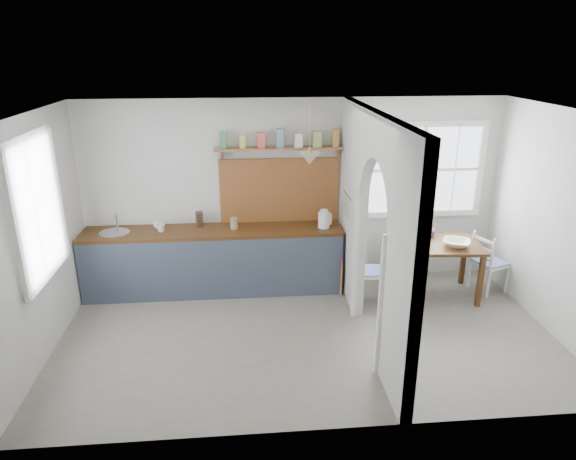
{
  "coord_description": "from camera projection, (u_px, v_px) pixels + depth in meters",
  "views": [
    {
      "loc": [
        -0.71,
        -5.27,
        3.25
      ],
      "look_at": [
        -0.18,
        0.53,
        1.14
      ],
      "focal_mm": 32.0,
      "sensor_mm": 36.0,
      "label": 1
    }
  ],
  "objects": [
    {
      "name": "mug_a",
      "position": [
        161.0,
        228.0,
        6.83
      ],
      "size": [
        0.15,
        0.15,
        0.11
      ],
      "primitive_type": "imported",
      "rotation": [
        0.0,
        0.0,
        0.37
      ],
      "color": "silver",
      "rests_on": "counter"
    },
    {
      "name": "backsplash",
      "position": [
        280.0,
        190.0,
        7.1
      ],
      "size": [
        1.65,
        0.03,
        0.9
      ],
      "primitive_type": "cube",
      "color": "brown",
      "rests_on": "walls"
    },
    {
      "name": "chair_left",
      "position": [
        373.0,
        271.0,
        6.8
      ],
      "size": [
        0.42,
        0.42,
        0.85
      ],
      "primitive_type": null,
      "rotation": [
        0.0,
        0.0,
        -1.64
      ],
      "color": "silver",
      "rests_on": "floor"
    },
    {
      "name": "walls",
      "position": [
        309.0,
        232.0,
        5.66
      ],
      "size": [
        5.81,
        3.21,
        2.6
      ],
      "color": "#BAB8AC",
      "rests_on": "floor"
    },
    {
      "name": "towel_magenta",
      "position": [
        341.0,
        277.0,
        6.96
      ],
      "size": [
        0.02,
        0.03,
        0.51
      ],
      "primitive_type": "cube",
      "color": "#AD3563",
      "rests_on": "counter"
    },
    {
      "name": "sink",
      "position": [
        115.0,
        233.0,
        6.81
      ],
      "size": [
        0.4,
        0.4,
        0.02
      ],
      "primitive_type": "cylinder",
      "color": "silver",
      "rests_on": "counter"
    },
    {
      "name": "knife_block",
      "position": [
        199.0,
        219.0,
        7.03
      ],
      "size": [
        0.11,
        0.14,
        0.19
      ],
      "primitive_type": "cube",
      "rotation": [
        0.0,
        0.0,
        0.2
      ],
      "color": "#442E21",
      "rests_on": "counter"
    },
    {
      "name": "utensil_rail",
      "position": [
        348.0,
        195.0,
        6.5
      ],
      "size": [
        0.02,
        0.5,
        0.02
      ],
      "primitive_type": "cylinder",
      "rotation": [
        1.57,
        0.0,
        0.0
      ],
      "color": "silver",
      "rests_on": "partition"
    },
    {
      "name": "chair_right",
      "position": [
        490.0,
        262.0,
        7.07
      ],
      "size": [
        0.5,
        0.5,
        0.85
      ],
      "primitive_type": null,
      "rotation": [
        0.0,
        0.0,
        1.94
      ],
      "color": "silver",
      "rests_on": "floor"
    },
    {
      "name": "kitchen_window",
      "position": [
        34.0,
        209.0,
        5.3
      ],
      "size": [
        0.1,
        1.16,
        1.5
      ],
      "primitive_type": null,
      "color": "white",
      "rests_on": "walls"
    },
    {
      "name": "counter",
      "position": [
        215.0,
        259.0,
        7.09
      ],
      "size": [
        3.5,
        0.6,
        0.9
      ],
      "color": "#4B2A12",
      "rests_on": "floor"
    },
    {
      "name": "floor",
      "position": [
        307.0,
        335.0,
        6.1
      ],
      "size": [
        5.8,
        3.2,
        0.01
      ],
      "primitive_type": "cube",
      "color": "gray",
      "rests_on": "ground"
    },
    {
      "name": "table_cup",
      "position": [
        426.0,
        243.0,
        6.72
      ],
      "size": [
        0.11,
        0.11,
        0.1
      ],
      "primitive_type": "imported",
      "rotation": [
        0.0,
        0.0,
        0.02
      ],
      "color": "gray",
      "rests_on": "dining_table"
    },
    {
      "name": "nook_window",
      "position": [
        422.0,
        170.0,
        7.17
      ],
      "size": [
        1.76,
        0.1,
        1.3
      ],
      "primitive_type": null,
      "color": "white",
      "rests_on": "walls"
    },
    {
      "name": "jar",
      "position": [
        234.0,
        223.0,
        6.93
      ],
      "size": [
        0.11,
        0.11,
        0.15
      ],
      "primitive_type": "cylinder",
      "rotation": [
        0.0,
        0.0,
        -0.16
      ],
      "color": "#968460",
      "rests_on": "counter"
    },
    {
      "name": "mug_b",
      "position": [
        157.0,
        225.0,
        6.96
      ],
      "size": [
        0.12,
        0.12,
        0.09
      ],
      "primitive_type": "imported",
      "rotation": [
        0.0,
        0.0,
        0.09
      ],
      "color": "white",
      "rests_on": "counter"
    },
    {
      "name": "pendant_lamp",
      "position": [
        310.0,
        158.0,
        6.55
      ],
      "size": [
        0.26,
        0.26,
        0.16
      ],
      "primitive_type": "cone",
      "color": "beige",
      "rests_on": "ceiling"
    },
    {
      "name": "ceiling",
      "position": [
        311.0,
        112.0,
        5.22
      ],
      "size": [
        5.8,
        3.2,
        0.01
      ],
      "primitive_type": "cube",
      "color": "#BAB8AC",
      "rests_on": "walls"
    },
    {
      "name": "dining_table",
      "position": [
        431.0,
        269.0,
        6.97
      ],
      "size": [
        1.29,
        0.92,
        0.76
      ],
      "primitive_type": null,
      "rotation": [
        0.0,
        0.0,
        -0.09
      ],
      "color": "#4B2A12",
      "rests_on": "floor"
    },
    {
      "name": "partition",
      "position": [
        371.0,
        216.0,
        5.72
      ],
      "size": [
        0.12,
        3.2,
        2.6
      ],
      "color": "#BAB8AC",
      "rests_on": "floor"
    },
    {
      "name": "kettle",
      "position": [
        324.0,
        219.0,
        6.96
      ],
      "size": [
        0.23,
        0.19,
        0.25
      ],
      "primitive_type": null,
      "rotation": [
        0.0,
        0.0,
        0.12
      ],
      "color": "white",
      "rests_on": "counter"
    },
    {
      "name": "shelf",
      "position": [
        280.0,
        145.0,
        6.8
      ],
      "size": [
        1.75,
        0.2,
        0.21
      ],
      "color": "olive",
      "rests_on": "walls"
    },
    {
      "name": "plate",
      "position": [
        408.0,
        244.0,
        6.77
      ],
      "size": [
        0.17,
        0.17,
        0.01
      ],
      "primitive_type": "cylinder",
      "rotation": [
        0.0,
        0.0,
        0.02
      ],
      "color": "black",
      "rests_on": "dining_table"
    },
    {
      "name": "vase",
      "position": [
        429.0,
        230.0,
        7.05
      ],
      "size": [
        0.19,
        0.19,
        0.18
      ],
      "primitive_type": "imported",
      "rotation": [
        0.0,
        0.0,
        -0.07
      ],
      "color": "#723982",
      "rests_on": "dining_table"
    },
    {
      "name": "bowl",
      "position": [
        456.0,
        243.0,
        6.71
      ],
      "size": [
        0.46,
        0.46,
        0.09
      ],
      "primitive_type": "imported",
      "rotation": [
        0.0,
        0.0,
        -0.42
      ],
      "color": "white",
      "rests_on": "dining_table"
    },
    {
      "name": "towel_orange",
      "position": [
        341.0,
        280.0,
        6.95
      ],
      "size": [
        0.02,
        0.03,
        0.45
      ],
      "primitive_type": "cube",
      "color": "#BE8626",
      "rests_on": "counter"
    }
  ]
}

